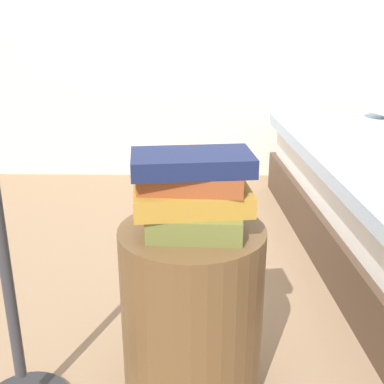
# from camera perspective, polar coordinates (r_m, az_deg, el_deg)

# --- Properties ---
(side_table) EXTENTS (0.38, 0.38, 0.50)m
(side_table) POSITION_cam_1_polar(r_m,az_deg,el_deg) (1.38, 0.00, -13.76)
(side_table) COLOR brown
(side_table) RESTS_ON ground_plane
(book_olive) EXTENTS (0.24, 0.20, 0.06)m
(book_olive) POSITION_cam_1_polar(r_m,az_deg,el_deg) (1.24, 0.42, -3.24)
(book_olive) COLOR olive
(book_olive) RESTS_ON side_table
(book_ochre) EXTENTS (0.31, 0.21, 0.05)m
(book_ochre) POSITION_cam_1_polar(r_m,az_deg,el_deg) (1.22, 0.05, -0.79)
(book_ochre) COLOR #B7842D
(book_ochre) RESTS_ON book_olive
(book_rust) EXTENTS (0.26, 0.17, 0.04)m
(book_rust) POSITION_cam_1_polar(r_m,az_deg,el_deg) (1.22, 0.10, 1.52)
(book_rust) COLOR #994723
(book_rust) RESTS_ON book_ochre
(book_navy) EXTENTS (0.31, 0.20, 0.05)m
(book_navy) POSITION_cam_1_polar(r_m,az_deg,el_deg) (1.19, 0.10, 3.45)
(book_navy) COLOR #19234C
(book_navy) RESTS_ON book_rust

